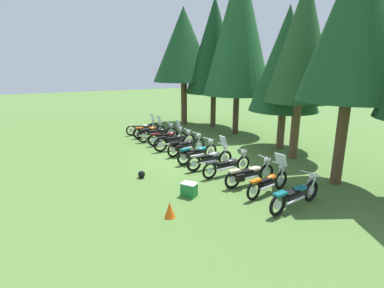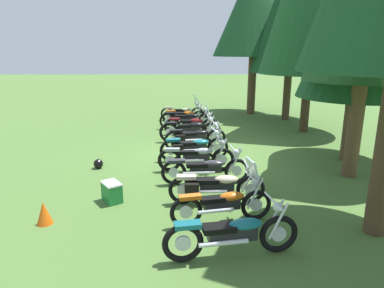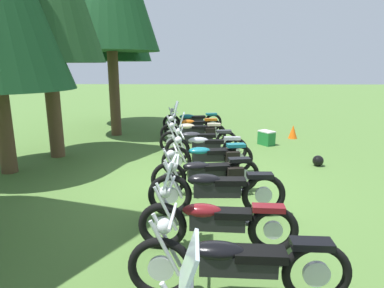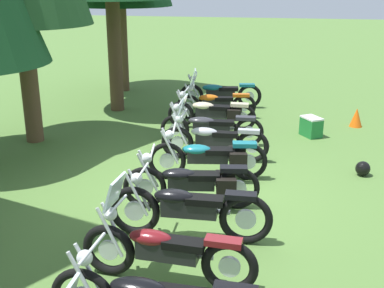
% 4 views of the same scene
% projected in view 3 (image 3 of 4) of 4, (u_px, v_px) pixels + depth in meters
% --- Properties ---
extents(ground_plane, '(80.00, 80.00, 0.00)m').
position_uv_depth(ground_plane, '(204.00, 183.00, 7.45)').
color(ground_plane, '#4C7033').
extents(motorcycle_2, '(0.64, 2.45, 1.03)m').
position_uv_depth(motorcycle_2, '(236.00, 263.00, 3.61)').
color(motorcycle_2, black).
rests_on(motorcycle_2, ground_plane).
extents(motorcycle_3, '(0.62, 2.26, 1.36)m').
position_uv_depth(motorcycle_3, '(215.00, 221.00, 4.63)').
color(motorcycle_3, black).
rests_on(motorcycle_3, ground_plane).
extents(motorcycle_4, '(0.63, 2.40, 1.04)m').
position_uv_depth(motorcycle_4, '(216.00, 190.00, 5.72)').
color(motorcycle_4, black).
rests_on(motorcycle_4, ground_plane).
extents(motorcycle_5, '(0.79, 2.23, 1.01)m').
position_uv_depth(motorcycle_5, '(208.00, 173.00, 6.71)').
color(motorcycle_5, black).
rests_on(motorcycle_5, ground_plane).
extents(motorcycle_6, '(0.82, 2.23, 1.01)m').
position_uv_depth(motorcycle_6, '(210.00, 156.00, 7.94)').
color(motorcycle_6, black).
rests_on(motorcycle_6, ground_plane).
extents(motorcycle_7, '(0.70, 2.25, 1.35)m').
position_uv_depth(motorcycle_7, '(205.00, 146.00, 8.95)').
color(motorcycle_7, black).
rests_on(motorcycle_7, ground_plane).
extents(motorcycle_8, '(0.71, 2.35, 0.99)m').
position_uv_depth(motorcycle_8, '(198.00, 139.00, 9.91)').
color(motorcycle_8, black).
rests_on(motorcycle_8, ground_plane).
extents(motorcycle_9, '(0.67, 2.23, 0.99)m').
position_uv_depth(motorcycle_9, '(194.00, 131.00, 11.10)').
color(motorcycle_9, black).
rests_on(motorcycle_9, ground_plane).
extents(motorcycle_10, '(0.68, 2.12, 1.34)m').
position_uv_depth(motorcycle_10, '(192.00, 125.00, 12.02)').
color(motorcycle_10, black).
rests_on(motorcycle_10, ground_plane).
extents(motorcycle_11, '(0.75, 2.37, 1.00)m').
position_uv_depth(motorcycle_11, '(192.00, 120.00, 13.17)').
color(motorcycle_11, black).
rests_on(motorcycle_11, ground_plane).
extents(picnic_cooler, '(0.61, 0.57, 0.47)m').
position_uv_depth(picnic_cooler, '(266.00, 138.00, 10.95)').
color(picnic_cooler, '#1E7233').
rests_on(picnic_cooler, ground_plane).
extents(traffic_cone, '(0.32, 0.32, 0.48)m').
position_uv_depth(traffic_cone, '(293.00, 132.00, 11.94)').
color(traffic_cone, '#EA590F').
rests_on(traffic_cone, ground_plane).
extents(dropped_helmet, '(0.28, 0.28, 0.28)m').
position_uv_depth(dropped_helmet, '(318.00, 161.00, 8.66)').
color(dropped_helmet, black).
rests_on(dropped_helmet, ground_plane).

